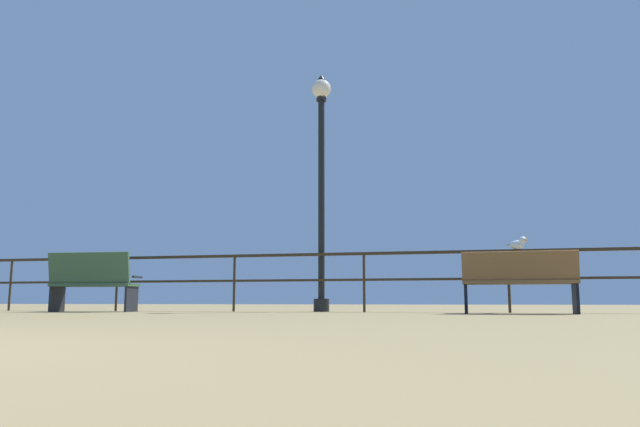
{
  "coord_description": "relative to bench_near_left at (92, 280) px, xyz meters",
  "views": [
    {
      "loc": [
        2.81,
        -1.03,
        0.18
      ],
      "look_at": [
        0.52,
        8.43,
        1.6
      ],
      "focal_mm": 33.8,
      "sensor_mm": 36.0,
      "label": 1
    }
  ],
  "objects": [
    {
      "name": "lamppost_center",
      "position": [
        3.75,
        1.06,
        2.01
      ],
      "size": [
        0.34,
        0.34,
        4.24
      ],
      "color": "black",
      "rests_on": "ground_plane"
    },
    {
      "name": "bench_near_left",
      "position": [
        0.0,
        0.0,
        0.0
      ],
      "size": [
        1.48,
        0.77,
        1.0
      ],
      "color": "#345338",
      "rests_on": "ground_plane"
    },
    {
      "name": "seagull_on_rail",
      "position": [
        6.98,
        0.89,
        0.55
      ],
      "size": [
        0.32,
        0.32,
        0.19
      ],
      "color": "white",
      "rests_on": "pier_railing"
    },
    {
      "name": "bench_near_right",
      "position": [
        6.9,
        0.01,
        -0.04
      ],
      "size": [
        1.59,
        0.68,
        0.88
      ],
      "color": "brown",
      "rests_on": "ground_plane"
    },
    {
      "name": "pier_railing",
      "position": [
        3.36,
        0.9,
        0.21
      ],
      "size": [
        25.38,
        0.05,
        0.99
      ],
      "color": "#302616",
      "rests_on": "ground_plane"
    }
  ]
}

